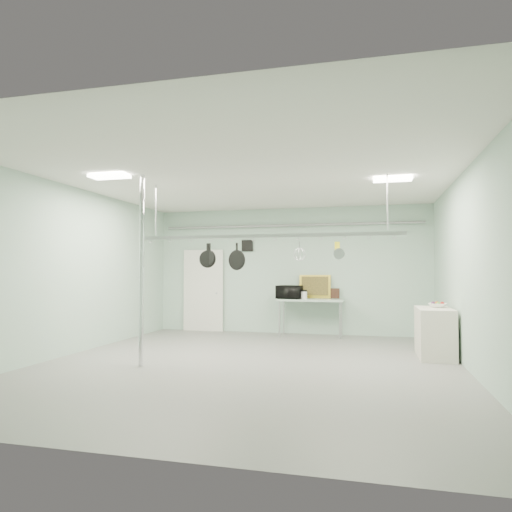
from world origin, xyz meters
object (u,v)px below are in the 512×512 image
(pot_rack, at_px, (264,234))
(skillet_mid, at_px, (210,254))
(fruit_bowl, at_px, (438,305))
(coffee_canister, at_px, (304,295))
(side_cabinet, at_px, (435,333))
(skillet_left, at_px, (208,255))
(microwave, at_px, (290,292))
(skillet_right, at_px, (237,256))
(chrome_pole, at_px, (142,270))
(prep_table, at_px, (311,302))

(pot_rack, distance_m, skillet_mid, 1.08)
(pot_rack, bearing_deg, skillet_mid, 180.00)
(pot_rack, xyz_separation_m, fruit_bowl, (3.03, 1.25, -1.29))
(coffee_canister, bearing_deg, side_cabinet, -37.20)
(fruit_bowl, xyz_separation_m, skillet_left, (-4.09, -1.25, 0.93))
(skillet_left, bearing_deg, side_cabinet, 16.30)
(skillet_mid, bearing_deg, pot_rack, 24.69)
(microwave, height_order, skillet_left, skillet_left)
(fruit_bowl, height_order, skillet_right, skillet_right)
(coffee_canister, xyz_separation_m, skillet_left, (-1.32, -3.14, 0.87))
(skillet_right, bearing_deg, side_cabinet, 37.34)
(chrome_pole, distance_m, skillet_right, 1.68)
(fruit_bowl, bearing_deg, microwave, 148.12)
(prep_table, distance_m, microwave, 0.57)
(skillet_left, bearing_deg, microwave, 74.23)
(chrome_pole, bearing_deg, fruit_bowl, 23.52)
(skillet_left, relative_size, skillet_mid, 1.06)
(side_cabinet, relative_size, skillet_left, 2.80)
(prep_table, bearing_deg, fruit_bowl, -38.01)
(skillet_mid, bearing_deg, chrome_pole, -109.58)
(coffee_canister, bearing_deg, skillet_left, -112.80)
(side_cabinet, bearing_deg, coffee_canister, 142.80)
(coffee_canister, height_order, fruit_bowl, coffee_canister)
(microwave, xyz_separation_m, skillet_mid, (-0.92, -3.19, 0.81))
(microwave, xyz_separation_m, coffee_canister, (0.36, -0.05, -0.07))
(coffee_canister, relative_size, fruit_bowl, 0.57)
(prep_table, bearing_deg, skillet_right, -105.36)
(chrome_pole, height_order, side_cabinet, chrome_pole)
(prep_table, height_order, skillet_right, skillet_right)
(chrome_pole, distance_m, skillet_mid, 1.29)
(chrome_pole, distance_m, skillet_left, 1.26)
(fruit_bowl, bearing_deg, prep_table, 141.99)
(skillet_left, xyz_separation_m, skillet_mid, (0.04, 0.00, 0.01))
(side_cabinet, distance_m, skillet_left, 4.40)
(fruit_bowl, xyz_separation_m, skillet_mid, (-4.05, -1.25, 0.94))
(side_cabinet, distance_m, skillet_right, 3.88)
(prep_table, xyz_separation_m, coffee_canister, (-0.14, -0.16, 0.17))
(prep_table, xyz_separation_m, pot_rack, (-0.40, -3.30, 1.40))
(microwave, distance_m, coffee_canister, 0.37)
(skillet_left, relative_size, skillet_right, 0.87)
(prep_table, bearing_deg, coffee_canister, -131.92)
(skillet_right, bearing_deg, prep_table, 94.33)
(prep_table, height_order, fruit_bowl, fruit_bowl)
(side_cabinet, bearing_deg, chrome_pole, -157.59)
(skillet_left, bearing_deg, skillet_mid, 0.96)
(microwave, bearing_deg, skillet_right, 93.01)
(side_cabinet, bearing_deg, fruit_bowl, 61.50)
(side_cabinet, height_order, pot_rack, pot_rack)
(skillet_mid, bearing_deg, coffee_canister, 92.51)
(side_cabinet, bearing_deg, microwave, 145.56)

